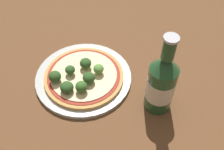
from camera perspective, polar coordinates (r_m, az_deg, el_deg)
name	(u,v)px	position (r m, az deg, el deg)	size (l,w,h in m)	color
ground_plane	(78,79)	(0.75, -7.37, -0.77)	(3.00, 3.00, 0.00)	brown
plate	(84,77)	(0.74, -6.20, -0.54)	(0.27, 0.27, 0.01)	#B2B7B2
pizza	(84,76)	(0.73, -6.14, -0.23)	(0.22, 0.22, 0.01)	tan
broccoli_floret_0	(99,69)	(0.71, -2.94, 1.35)	(0.03, 0.03, 0.03)	#7A9E5B
broccoli_floret_1	(89,78)	(0.69, -5.07, -0.59)	(0.03, 0.03, 0.03)	#7A9E5B
broccoli_floret_2	(55,77)	(0.71, -12.33, -0.33)	(0.03, 0.03, 0.03)	#7A9E5B
broccoli_floret_3	(86,63)	(0.73, -5.78, 2.56)	(0.03, 0.03, 0.03)	#7A9E5B
broccoli_floret_4	(81,87)	(0.68, -6.80, -2.56)	(0.03, 0.03, 0.03)	#7A9E5B
broccoli_floret_5	(70,69)	(0.72, -9.15, 1.25)	(0.03, 0.03, 0.03)	#7A9E5B
broccoli_floret_6	(67,87)	(0.68, -9.81, -2.66)	(0.03, 0.03, 0.03)	#7A9E5B
beer_bottle	(161,83)	(0.63, 10.68, -1.75)	(0.07, 0.07, 0.23)	#234C28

